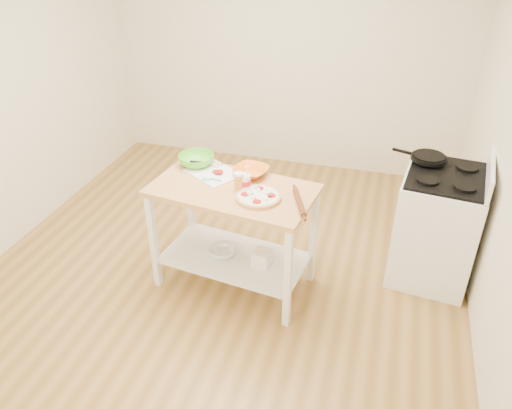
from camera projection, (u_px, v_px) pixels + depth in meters
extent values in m
cube|color=olive|center=(223.00, 272.00, 4.31)|extent=(4.00, 4.50, 0.02)
cube|color=beige|center=(287.00, 49.00, 5.46)|extent=(4.00, 0.02, 2.70)
cube|color=tan|center=(233.00, 190.00, 3.73)|extent=(1.30, 0.82, 0.04)
cube|color=white|center=(235.00, 258.00, 4.06)|extent=(1.21, 0.75, 0.02)
cube|color=white|center=(154.00, 242.00, 3.93)|extent=(0.06, 0.06, 0.86)
cube|color=white|center=(191.00, 207.00, 4.38)|extent=(0.06, 0.06, 0.86)
cube|color=white|center=(288.00, 279.00, 3.54)|extent=(0.06, 0.06, 0.86)
cube|color=white|center=(313.00, 237.00, 3.99)|extent=(0.06, 0.06, 0.86)
cube|color=white|center=(436.00, 227.00, 4.06)|extent=(0.69, 0.78, 0.92)
cube|color=black|center=(447.00, 176.00, 3.82)|extent=(0.65, 0.74, 0.02)
cube|color=white|center=(490.00, 172.00, 3.68)|extent=(0.11, 0.71, 0.18)
cylinder|color=black|center=(429.00, 158.00, 3.99)|extent=(0.28, 0.28, 0.03)
cube|color=black|center=(403.00, 151.00, 4.09)|extent=(0.17, 0.08, 0.02)
cylinder|color=tan|center=(258.00, 197.00, 3.58)|extent=(0.34, 0.34, 0.02)
cylinder|color=tan|center=(258.00, 196.00, 3.58)|extent=(0.34, 0.34, 0.01)
cylinder|color=white|center=(258.00, 196.00, 3.58)|extent=(0.29, 0.29, 0.01)
cylinder|color=#A7170F|center=(271.00, 196.00, 3.57)|extent=(0.06, 0.06, 0.01)
cylinder|color=#A7170F|center=(259.00, 188.00, 3.66)|extent=(0.06, 0.06, 0.01)
cylinder|color=#A7170F|center=(245.00, 194.00, 3.58)|extent=(0.06, 0.06, 0.01)
cylinder|color=#A7170F|center=(257.00, 202.00, 3.49)|extent=(0.06, 0.06, 0.01)
sphere|color=white|center=(266.00, 194.00, 3.59)|extent=(0.04, 0.04, 0.04)
sphere|color=white|center=(258.00, 191.00, 3.63)|extent=(0.04, 0.04, 0.04)
sphere|color=white|center=(249.00, 194.00, 3.59)|extent=(0.04, 0.04, 0.04)
sphere|color=white|center=(254.00, 198.00, 3.53)|extent=(0.04, 0.04, 0.04)
sphere|color=white|center=(266.00, 200.00, 3.52)|extent=(0.04, 0.04, 0.04)
sphere|color=white|center=(269.00, 193.00, 3.60)|extent=(0.04, 0.04, 0.04)
sphere|color=white|center=(258.00, 190.00, 3.64)|extent=(0.04, 0.04, 0.04)
plane|color=#235116|center=(270.00, 197.00, 3.55)|extent=(0.03, 0.03, 0.00)
plane|color=#235116|center=(268.00, 191.00, 3.62)|extent=(0.04, 0.04, 0.00)
plane|color=#235116|center=(256.00, 189.00, 3.64)|extent=(0.04, 0.04, 0.00)
plane|color=#235116|center=(251.00, 193.00, 3.59)|extent=(0.03, 0.03, 0.00)
plane|color=#235116|center=(252.00, 197.00, 3.54)|extent=(0.04, 0.04, 0.00)
cube|color=white|center=(213.00, 173.00, 3.92)|extent=(0.50, 0.47, 0.01)
cube|color=#F4EACC|center=(211.00, 163.00, 4.02)|extent=(0.03, 0.03, 0.02)
cube|color=#F4EACC|center=(213.00, 164.00, 4.00)|extent=(0.03, 0.03, 0.02)
cube|color=#F4EACC|center=(216.00, 166.00, 3.98)|extent=(0.03, 0.03, 0.02)
cube|color=#F4EACC|center=(214.00, 162.00, 4.04)|extent=(0.03, 0.03, 0.02)
cube|color=#F4EACC|center=(217.00, 163.00, 4.02)|extent=(0.03, 0.03, 0.02)
cube|color=#F4EACC|center=(219.00, 165.00, 4.00)|extent=(0.03, 0.03, 0.02)
cylinder|color=#A7170F|center=(217.00, 172.00, 3.91)|extent=(0.07, 0.07, 0.01)
cylinder|color=#A7170F|center=(218.00, 172.00, 3.90)|extent=(0.07, 0.07, 0.01)
cylinder|color=#A7170F|center=(219.00, 172.00, 3.88)|extent=(0.07, 0.07, 0.01)
cube|color=#4CBDAE|center=(206.00, 180.00, 3.80)|extent=(0.06, 0.04, 0.01)
cylinder|color=#4CBDAE|center=(215.00, 180.00, 3.80)|extent=(0.10, 0.03, 0.01)
cube|color=silver|center=(212.00, 164.00, 4.04)|extent=(0.18, 0.04, 0.00)
cube|color=black|center=(196.00, 162.00, 4.05)|extent=(0.10, 0.03, 0.01)
imported|color=orange|center=(251.00, 171.00, 3.88)|extent=(0.31, 0.31, 0.06)
imported|color=#57C92C|center=(196.00, 160.00, 4.02)|extent=(0.38, 0.38, 0.09)
cylinder|color=orange|center=(239.00, 183.00, 3.66)|extent=(0.07, 0.07, 0.12)
cylinder|color=white|center=(239.00, 174.00, 3.62)|extent=(0.07, 0.07, 0.02)
cylinder|color=white|center=(244.00, 182.00, 3.68)|extent=(0.09, 0.09, 0.11)
cylinder|color=red|center=(244.00, 182.00, 3.68)|extent=(0.09, 0.09, 0.04)
cylinder|color=silver|center=(247.00, 172.00, 3.63)|extent=(0.01, 0.06, 0.11)
cylinder|color=brown|center=(299.00, 202.00, 3.50)|extent=(0.17, 0.35, 0.04)
imported|color=silver|center=(222.00, 251.00, 4.05)|extent=(0.30, 0.30, 0.07)
cube|color=white|center=(262.00, 258.00, 3.93)|extent=(0.15, 0.15, 0.13)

